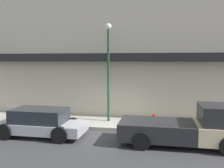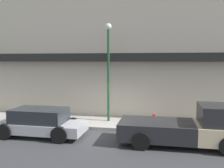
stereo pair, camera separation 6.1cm
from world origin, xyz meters
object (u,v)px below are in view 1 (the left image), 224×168
(pickup_truck, at_px, (192,127))
(fire_hydrant, at_px, (154,120))
(parked_car, at_px, (40,122))
(street_lamp, at_px, (108,61))

(pickup_truck, relative_size, fire_hydrant, 8.38)
(pickup_truck, distance_m, parked_car, 7.09)
(fire_hydrant, relative_size, street_lamp, 0.12)
(pickup_truck, height_order, parked_car, pickup_truck)
(pickup_truck, bearing_deg, parked_car, -178.89)
(pickup_truck, height_order, street_lamp, street_lamp)
(parked_car, relative_size, street_lamp, 0.79)
(street_lamp, bearing_deg, fire_hydrant, -11.87)
(pickup_truck, xyz_separation_m, street_lamp, (-4.29, 2.95, 2.86))
(parked_car, bearing_deg, fire_hydrant, 22.62)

